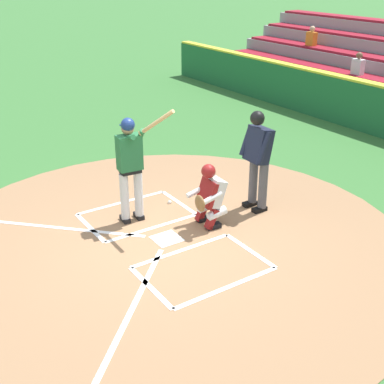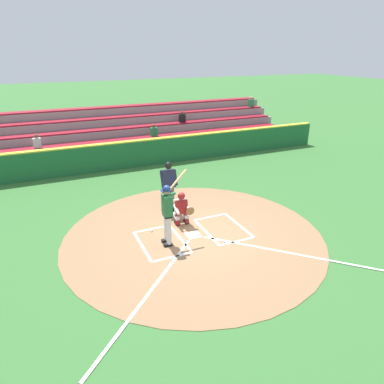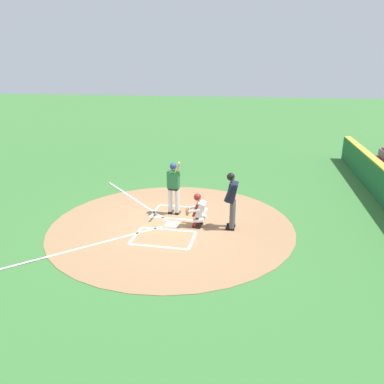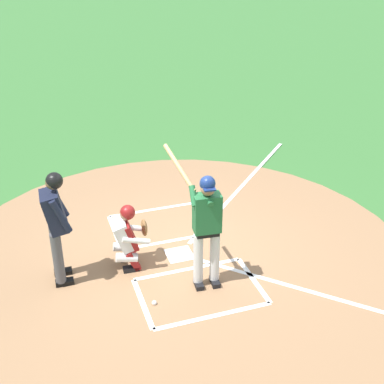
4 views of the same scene
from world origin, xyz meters
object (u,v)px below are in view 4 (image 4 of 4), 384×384
object	(u,v)px
catcher	(128,235)
plate_umpire	(56,221)
batter	(206,224)
baseball	(154,303)

from	to	relation	value
catcher	plate_umpire	xyz separation A→B (m)	(0.05, -1.08, 0.49)
plate_umpire	batter	bearing A→B (deg)	68.72
batter	baseball	bearing A→B (deg)	-75.12
batter	plate_umpire	xyz separation A→B (m)	(-0.81, -2.09, -0.02)
baseball	catcher	bearing A→B (deg)	-173.50
plate_umpire	baseball	bearing A→B (deg)	48.91
batter	catcher	distance (m)	1.42
plate_umpire	baseball	world-z (taller)	plate_umpire
catcher	batter	bearing A→B (deg)	49.51
batter	baseball	size ratio (longest dim) A/B	28.76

